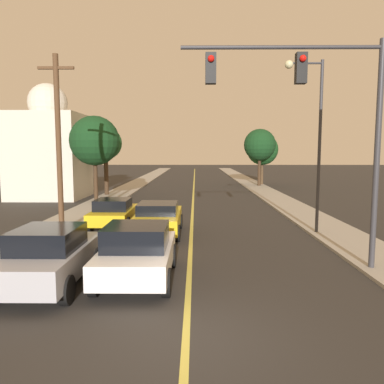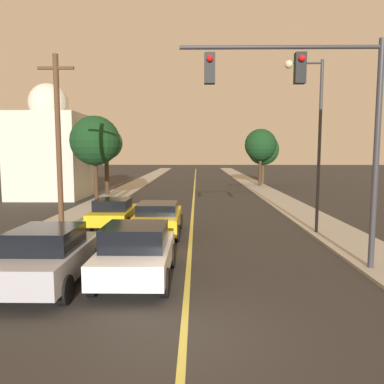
% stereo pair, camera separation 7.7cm
% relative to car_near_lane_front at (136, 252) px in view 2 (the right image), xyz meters
% --- Properties ---
extents(ground_plane, '(200.00, 200.00, 0.00)m').
position_rel_car_near_lane_front_xyz_m(ground_plane, '(1.50, -3.25, -0.85)').
color(ground_plane, '#2D2B28').
extents(road_surface, '(10.68, 80.00, 0.01)m').
position_rel_car_near_lane_front_xyz_m(road_surface, '(1.50, 32.75, -0.85)').
color(road_surface, '#2D2B28').
rests_on(road_surface, ground).
extents(sidewalk_left, '(2.50, 80.00, 0.12)m').
position_rel_car_near_lane_front_xyz_m(sidewalk_left, '(-5.10, 32.75, -0.79)').
color(sidewalk_left, '#9E998E').
rests_on(sidewalk_left, ground).
extents(sidewalk_right, '(2.50, 80.00, 0.12)m').
position_rel_car_near_lane_front_xyz_m(sidewalk_right, '(8.09, 32.75, -0.79)').
color(sidewalk_right, '#9E998E').
rests_on(sidewalk_right, ground).
extents(car_near_lane_front, '(2.09, 4.05, 1.67)m').
position_rel_car_near_lane_front_xyz_m(car_near_lane_front, '(0.00, 0.00, 0.00)').
color(car_near_lane_front, white).
rests_on(car_near_lane_front, ground).
extents(car_near_lane_second, '(2.06, 4.32, 1.47)m').
position_rel_car_near_lane_front_xyz_m(car_near_lane_second, '(0.00, 6.04, -0.07)').
color(car_near_lane_second, gold).
rests_on(car_near_lane_second, ground).
extents(car_outer_lane_front, '(1.98, 4.21, 1.68)m').
position_rel_car_near_lane_front_xyz_m(car_outer_lane_front, '(-2.35, -0.48, 0.01)').
color(car_outer_lane_front, '#A5A8B2').
rests_on(car_outer_lane_front, ground).
extents(car_outer_lane_second, '(1.95, 3.92, 1.45)m').
position_rel_car_near_lane_front_xyz_m(car_outer_lane_second, '(-2.35, 7.59, -0.09)').
color(car_outer_lane_second, gold).
rests_on(car_outer_lane_second, ground).
extents(traffic_signal_mast, '(6.09, 0.42, 6.96)m').
position_rel_car_near_lane_front_xyz_m(traffic_signal_mast, '(5.35, 0.96, 4.28)').
color(traffic_signal_mast, '#333338').
rests_on(traffic_signal_mast, ground).
extents(streetlamp_right, '(1.70, 0.36, 7.59)m').
position_rel_car_near_lane_front_xyz_m(streetlamp_right, '(6.82, 6.20, 4.08)').
color(streetlamp_right, '#333338').
rests_on(streetlamp_right, ground).
extents(utility_pole_left, '(1.60, 0.24, 7.88)m').
position_rel_car_near_lane_front_xyz_m(utility_pole_left, '(-4.45, 6.23, 3.37)').
color(utility_pole_left, '#513823').
rests_on(utility_pole_left, ground).
extents(tree_left_near, '(2.73, 2.73, 5.70)m').
position_rel_car_near_lane_front_xyz_m(tree_left_near, '(-5.87, 20.91, 3.55)').
color(tree_left_near, '#3D2B1C').
rests_on(tree_left_near, ground).
extents(tree_left_far, '(3.43, 3.43, 6.10)m').
position_rel_car_near_lane_front_xyz_m(tree_left_far, '(-5.31, 15.46, 3.64)').
color(tree_left_far, '#3D2B1C').
rests_on(tree_left_far, ground).
extents(tree_right_near, '(3.37, 3.37, 6.04)m').
position_rel_car_near_lane_front_xyz_m(tree_right_near, '(8.50, 29.49, 3.60)').
color(tree_right_near, '#3D2B1C').
rests_on(tree_right_near, ground).
extents(tree_right_far, '(3.45, 3.45, 5.60)m').
position_rel_car_near_lane_front_xyz_m(tree_right_far, '(9.08, 31.13, 3.14)').
color(tree_right_far, '#4C3823').
rests_on(tree_right_far, ground).
extents(domed_building_left, '(5.42, 5.42, 9.11)m').
position_rel_car_near_lane_front_xyz_m(domed_building_left, '(-10.05, 19.53, 3.05)').
color(domed_building_left, beige).
rests_on(domed_building_left, ground).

